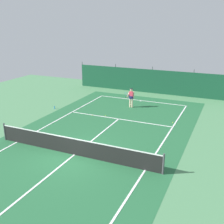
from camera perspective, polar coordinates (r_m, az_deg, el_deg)
name	(u,v)px	position (r m, az deg, el deg)	size (l,w,h in m)	color
ground_plane	(74,155)	(15.73, -7.74, -8.74)	(36.00, 36.00, 0.00)	#4C8456
court_surface	(74,155)	(15.73, -7.75, -8.73)	(11.02, 26.60, 0.01)	#236038
tennis_net	(74,146)	(15.50, -7.83, -7.06)	(10.12, 0.10, 1.10)	black
back_fence	(153,86)	(29.13, 8.41, 5.43)	(16.30, 0.98, 2.70)	#14472D
tennis_player	(131,96)	(23.56, 3.96, 3.22)	(0.73, 0.74, 1.64)	beige
tennis_ball_near_player	(92,115)	(21.73, -4.12, -0.68)	(0.07, 0.07, 0.07)	#CCDB33
tennis_ball_midcourt	(105,116)	(21.60, -1.39, -0.76)	(0.07, 0.07, 0.07)	#CCDB33
tennis_ball_by_sideline	(173,123)	(20.63, 12.43, -2.15)	(0.07, 0.07, 0.07)	#CCDB33
parked_car	(199,83)	(30.45, 17.48, 5.67)	(2.43, 4.40, 1.68)	silver
water_bottle	(54,108)	(23.80, -11.78, 0.91)	(0.08, 0.08, 0.24)	#338CD8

